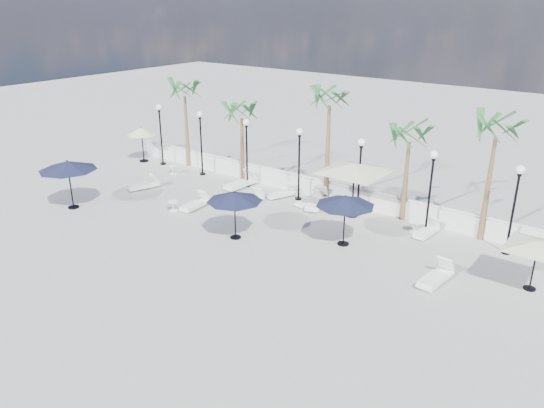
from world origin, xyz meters
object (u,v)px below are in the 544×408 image
Objects in this scene: lounger_0 at (143,185)px; lounger_5 at (281,193)px; lounger_8 at (427,231)px; lounger_4 at (309,201)px; parasol_navy_left at (68,166)px; parasol_cream_small at (141,132)px; lounger_6 at (317,201)px; parasol_navy_right at (345,201)px; parasol_cream_sq_a at (355,164)px; lounger_1 at (195,204)px; lounger_2 at (240,183)px; parasol_cream_sq_b at (539,241)px; lounger_3 at (251,200)px; parasol_navy_mid at (234,197)px; lounger_7 at (436,277)px.

lounger_5 is (6.92, 3.57, -0.01)m from lounger_0.
lounger_0 is 15.41m from lounger_8.
lounger_4 is 1.77m from lounger_5.
parasol_navy_left is 1.24× the size of parasol_cream_small.
lounger_6 reaches higher than lounger_0.
lounger_0 is 12.62m from parasol_navy_right.
lounger_1 is at bearing -150.39° from parasol_cream_sq_a.
lounger_4 is 0.61× the size of parasol_navy_left.
lounger_2 is 8.51m from parasol_cream_small.
lounger_0 is 0.73× the size of parasol_navy_right.
lounger_8 is at bearing 155.04° from parasol_cream_sq_b.
parasol_navy_left reaches higher than lounger_3.
parasol_cream_sq_a is (2.05, -0.02, 2.38)m from lounger_6.
lounger_5 is at bearing 151.09° from parasol_navy_right.
parasol_cream_small is at bearing 156.80° from parasol_navy_mid.
lounger_3 is 1.04× the size of lounger_4.
lounger_4 is at bearing 4.17° from lounger_2.
lounger_1 is 3.77m from lounger_2.
parasol_cream_sq_a is at bearing -0.00° from parasol_cream_small.
lounger_5 reaches higher than lounger_4.
parasol_cream_small is at bearing -172.58° from lounger_4.
lounger_7 is at bearing 12.03° from parasol_navy_left.
parasol_cream_sq_b is at bearing -4.09° from lounger_4.
parasol_cream_small is at bearing -157.49° from lounger_5.
lounger_5 is 0.76× the size of parasol_cream_small.
lounger_2 is at bearing -179.02° from parasol_cream_sq_a.
lounger_3 is 0.91× the size of lounger_7.
parasol_navy_left is 21.13m from parasol_cream_sq_b.
parasol_cream_sq_a is at bearing 22.19° from lounger_5.
lounger_6 is at bearing 179.38° from parasol_cream_sq_a.
parasol_cream_sq_a is (2.51, -0.02, 2.44)m from lounger_4.
parasol_cream_sq_b is (4.84, -2.25, 1.74)m from lounger_8.
lounger_6 reaches higher than lounger_2.
lounger_5 is 0.42× the size of parasol_cream_sq_b.
parasol_navy_right is at bearing -31.68° from lounger_4.
parasol_cream_small is at bearing 162.86° from lounger_6.
lounger_5 is (2.54, 3.90, -0.02)m from lounger_1.
parasol_navy_right is at bearing -17.01° from lounger_2.
lounger_6 is (4.99, 0.14, 0.00)m from lounger_2.
lounger_8 is at bearing 50.73° from parasol_navy_right.
parasol_navy_left is (-7.53, -7.60, 2.01)m from lounger_5.
lounger_7 is at bearing 9.96° from parasol_navy_mid.
lounger_2 reaches higher than lounger_3.
lounger_4 is 12.98m from parasol_cream_small.
lounger_8 is (10.61, 3.90, -0.02)m from lounger_1.
lounger_8 is at bearing 38.92° from parasol_navy_mid.
parasol_navy_right is (6.18, -1.27, 1.77)m from lounger_3.
lounger_0 is at bearing -175.26° from lounger_7.
parasol_cream_small reaches higher than parasol_navy_mid.
parasol_cream_sq_a is (11.20, 3.55, 2.43)m from lounger_0.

